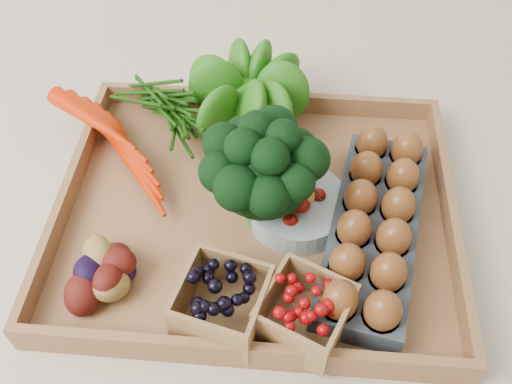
# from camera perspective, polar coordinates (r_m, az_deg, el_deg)

# --- Properties ---
(ground) EXTENTS (4.00, 4.00, 0.00)m
(ground) POSITION_cam_1_polar(r_m,az_deg,el_deg) (0.82, 0.00, -2.67)
(ground) COLOR beige
(ground) RESTS_ON ground
(tray) EXTENTS (0.55, 0.45, 0.01)m
(tray) POSITION_cam_1_polar(r_m,az_deg,el_deg) (0.82, 0.00, -2.35)
(tray) COLOR #94653E
(tray) RESTS_ON ground
(carrots) EXTENTS (0.21, 0.15, 0.05)m
(carrots) POSITION_cam_1_polar(r_m,az_deg,el_deg) (0.88, -12.99, 4.25)
(carrots) COLOR red
(carrots) RESTS_ON tray
(lettuce) EXTENTS (0.13, 0.13, 0.13)m
(lettuce) POSITION_cam_1_polar(r_m,az_deg,el_deg) (0.90, -0.83, 10.42)
(lettuce) COLOR #144E0C
(lettuce) RESTS_ON tray
(broccoli) EXTENTS (0.17, 0.17, 0.13)m
(broccoli) POSITION_cam_1_polar(r_m,az_deg,el_deg) (0.75, 0.66, 0.14)
(broccoli) COLOR black
(broccoli) RESTS_ON tray
(cherry_bowl) EXTENTS (0.14, 0.14, 0.04)m
(cherry_bowl) POSITION_cam_1_polar(r_m,az_deg,el_deg) (0.80, 4.16, -1.55)
(cherry_bowl) COLOR #8C9EA5
(cherry_bowl) RESTS_ON tray
(egg_carton) EXTENTS (0.17, 0.34, 0.04)m
(egg_carton) POSITION_cam_1_polar(r_m,az_deg,el_deg) (0.79, 11.60, -3.89)
(egg_carton) COLOR #383E48
(egg_carton) RESTS_ON tray
(potatoes) EXTENTS (0.12, 0.12, 0.07)m
(potatoes) POSITION_cam_1_polar(r_m,az_deg,el_deg) (0.74, -15.04, -7.24)
(potatoes) COLOR #400E0A
(potatoes) RESTS_ON tray
(punnet_blackberry) EXTENTS (0.12, 0.12, 0.07)m
(punnet_blackberry) POSITION_cam_1_polar(r_m,az_deg,el_deg) (0.70, -3.38, -10.96)
(punnet_blackberry) COLOR black
(punnet_blackberry) RESTS_ON tray
(punnet_raspberry) EXTENTS (0.13, 0.13, 0.07)m
(punnet_raspberry) POSITION_cam_1_polar(r_m,az_deg,el_deg) (0.69, 4.89, -11.96)
(punnet_raspberry) COLOR #7C0507
(punnet_raspberry) RESTS_ON tray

